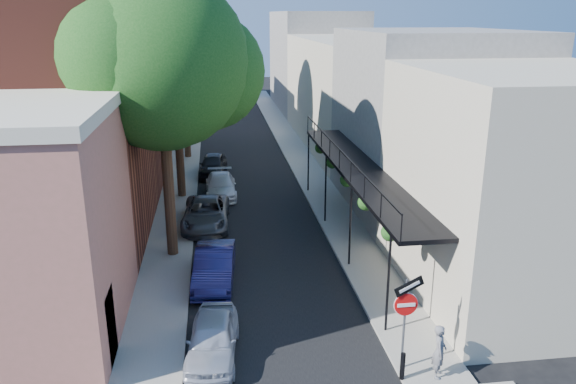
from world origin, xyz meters
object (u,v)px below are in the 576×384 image
object	(u,v)px
oak_near	(172,64)
pedestrian	(439,351)
parked_car_e	(213,165)
bollard	(403,366)
parked_car_a	(213,339)
oak_mid	(182,68)
parked_car_d	(221,186)
sign_post	(406,308)
parked_car_b	(214,266)
oak_far	(189,37)
parked_car_c	(206,213)

from	to	relation	value
oak_near	pedestrian	bearing A→B (deg)	-52.87
oak_near	parked_car_e	size ratio (longest dim) A/B	2.92
bollard	pedestrian	bearing A→B (deg)	0.00
bollard	parked_car_a	distance (m)	5.50
oak_near	parked_car_a	xyz separation A→B (m)	(1.21, -7.84, -7.27)
oak_mid	parked_car_a	world-z (taller)	oak_mid
parked_car_a	oak_near	bearing A→B (deg)	104.33
bollard	pedestrian	distance (m)	1.09
parked_car_d	bollard	bearing A→B (deg)	-75.62
sign_post	bollard	xyz separation A→B (m)	(-0.16, -0.47, -1.52)
parked_car_b	parked_car_d	bearing A→B (deg)	92.18
parked_car_e	sign_post	bearing A→B (deg)	-70.02
oak_near	oak_far	world-z (taller)	oak_far
parked_car_b	parked_car_e	xyz separation A→B (m)	(0.01, 15.11, -0.00)
oak_far	parked_car_d	xyz separation A→B (m)	(1.71, -9.28, -7.67)
sign_post	oak_mid	distance (m)	19.14
sign_post	pedestrian	xyz separation A→B (m)	(0.86, -0.47, -1.13)
sign_post	oak_far	bearing A→B (deg)	103.91
parked_car_b	pedestrian	xyz separation A→B (m)	(6.09, -6.79, 0.24)
parked_car_c	oak_far	bearing A→B (deg)	96.47
oak_near	parked_car_c	distance (m)	7.92
pedestrian	sign_post	bearing A→B (deg)	82.94
oak_near	oak_mid	size ratio (longest dim) A/B	1.12
oak_far	parked_car_b	xyz separation A→B (m)	(1.29, -19.98, -7.59)
pedestrian	oak_far	bearing A→B (deg)	36.99
parked_car_b	pedestrian	size ratio (longest dim) A/B	2.58
oak_near	parked_car_e	xyz separation A→B (m)	(1.31, 12.14, -7.21)
parked_car_d	oak_mid	bearing A→B (deg)	171.86
oak_far	parked_car_e	distance (m)	9.11
sign_post	oak_far	world-z (taller)	oak_far
sign_post	parked_car_b	distance (m)	8.31
pedestrian	bollard	bearing A→B (deg)	111.58
parked_car_b	pedestrian	bearing A→B (deg)	-43.66
oak_near	parked_car_c	world-z (taller)	oak_near
oak_mid	parked_car_a	xyz separation A→B (m)	(1.26, -15.81, -6.45)
pedestrian	oak_near	bearing A→B (deg)	58.71
oak_far	parked_car_e	size ratio (longest dim) A/B	3.04
sign_post	parked_car_e	xyz separation A→B (m)	(-5.21, 21.43, -1.37)
sign_post	parked_car_a	size ratio (longest dim) A/B	0.84
parked_car_d	oak_far	bearing A→B (deg)	99.99
oak_near	parked_car_e	distance (m)	14.18
oak_far	parked_car_c	bearing A→B (deg)	-86.18
oak_near	parked_car_d	size ratio (longest dim) A/B	2.80
parked_car_b	oak_near	bearing A→B (deg)	118.11
parked_car_b	parked_car_a	bearing A→B (deg)	-86.61
bollard	parked_car_c	size ratio (longest dim) A/B	0.17
parked_car_b	parked_car_c	bearing A→B (deg)	97.86
sign_post	parked_car_b	size ratio (longest dim) A/B	0.74
parked_car_a	oak_mid	bearing A→B (deg)	100.11
parked_car_c	parked_car_d	size ratio (longest dim) A/B	1.14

